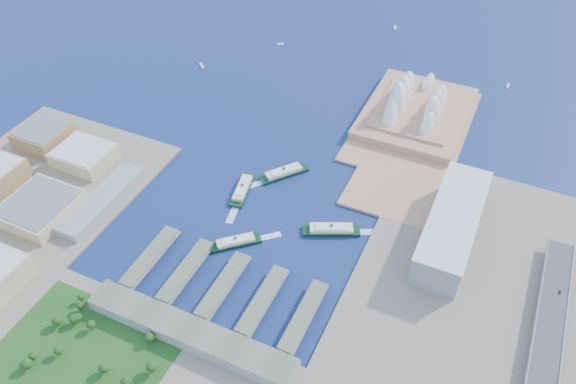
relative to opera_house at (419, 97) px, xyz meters
The scene contains 18 objects.
ground 300.75m from the opera_house, 110.56° to the right, with size 3000.00×3000.00×0.00m, color #101D4C.
east_land 357.85m from the opera_house, 67.75° to the right, with size 240.00×500.00×3.00m, color gray.
peninsula 36.56m from the opera_house, 82.87° to the right, with size 135.00×220.00×3.00m, color tan.
opera_house is the anchor object (origin of this frame).
toaster_building 219.62m from the opera_house, 65.77° to the right, with size 45.00×155.00×35.00m, color gray.
west_buildings 498.76m from the opera_house, 135.41° to the right, with size 200.00×280.00×27.00m, color #98774C, non-canonical shape.
ferry_wharves 367.50m from the opera_house, 104.38° to the right, with size 184.00×90.00×9.30m, color #565F47, non-canonical shape.
terminal_building 425.27m from the opera_house, 102.24° to the right, with size 200.00×28.00×12.00m, color gray.
park 498.56m from the opera_house, 109.34° to the right, with size 150.00×110.00×16.00m, color #194714, non-canonical shape.
ferry_a 266.07m from the opera_house, 122.06° to the right, with size 14.51×57.00×10.78m, color black, non-canonical shape.
ferry_b 211.59m from the opera_house, 121.52° to the right, with size 14.94×58.71×11.10m, color black, non-canonical shape.
ferry_c 319.04m from the opera_house, 109.95° to the right, with size 13.38×52.55×9.94m, color black, non-canonical shape.
ferry_d 244.12m from the opera_house, 95.95° to the right, with size 15.36×60.34×11.41m, color black, non-canonical shape.
boat_a 329.87m from the opera_house, behind, with size 3.82×15.28×2.95m, color white, non-canonical shape.
boat_b 272.63m from the opera_house, 157.03° to the left, with size 3.61×10.31×2.78m, color white, non-canonical shape.
boat_c 167.71m from the opera_house, 53.00° to the left, with size 3.48×11.92×2.68m, color white, non-canonical shape.
boat_e 259.24m from the opera_house, 112.95° to the left, with size 3.90×12.26×3.01m, color white, non-canonical shape.
car_c 309.88m from the opera_house, 49.98° to the right, with size 2.01×4.94×1.43m, color slate.
Camera 1 is at (209.84, -350.62, 433.25)m, focal length 35.00 mm.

